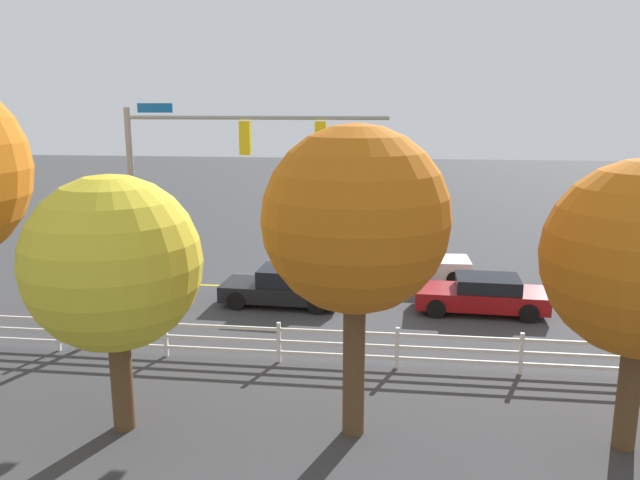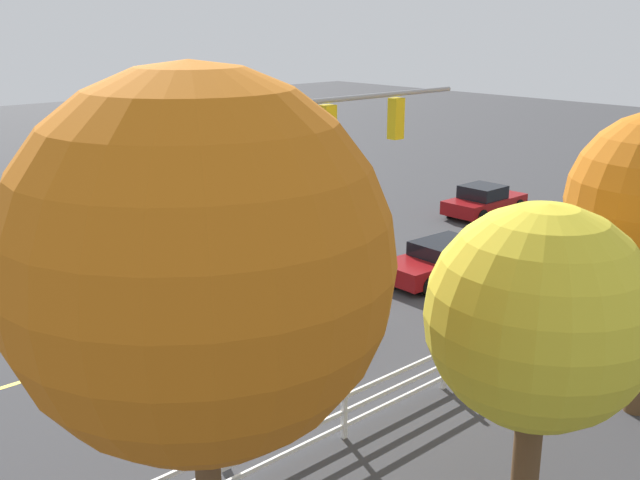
# 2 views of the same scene
# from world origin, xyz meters

# --- Properties ---
(ground_plane) EXTENTS (120.00, 120.00, 0.00)m
(ground_plane) POSITION_xyz_m (0.00, 0.00, 0.00)
(ground_plane) COLOR #38383A
(lane_center_stripe) EXTENTS (28.00, 0.16, 0.01)m
(lane_center_stripe) POSITION_xyz_m (-4.00, 0.00, 0.00)
(lane_center_stripe) COLOR gold
(lane_center_stripe) RESTS_ON ground_plane
(signal_assembly) EXTENTS (8.05, 0.38, 7.04)m
(signal_assembly) POSITION_xyz_m (2.93, 4.50, 4.98)
(signal_assembly) COLOR gray
(signal_assembly) RESTS_ON ground_plane
(car_0) EXTENTS (4.27, 2.02, 1.36)m
(car_0) POSITION_xyz_m (1.05, 2.01, 0.65)
(car_0) COLOR black
(car_0) RESTS_ON ground_plane
(car_1) EXTENTS (4.46, 2.02, 1.27)m
(car_1) POSITION_xyz_m (-5.87, 1.99, 0.63)
(car_1) COLOR maroon
(car_1) RESTS_ON ground_plane
(car_2) EXTENTS (4.05, 1.91, 1.36)m
(car_2) POSITION_xyz_m (-13.86, -2.10, 0.64)
(car_2) COLOR maroon
(car_2) RESTS_ON ground_plane
(car_3) EXTENTS (4.20, 1.94, 1.51)m
(car_3) POSITION_xyz_m (-3.73, -1.74, 0.73)
(car_3) COLOR silver
(car_3) RESTS_ON ground_plane
(white_rail_fence) EXTENTS (26.10, 0.10, 1.15)m
(white_rail_fence) POSITION_xyz_m (-3.00, 7.01, 0.60)
(white_rail_fence) COLOR white
(white_rail_fence) RESTS_ON ground_plane
(tree_2) EXTENTS (3.73, 3.73, 5.63)m
(tree_2) POSITION_xyz_m (2.97, 10.95, 3.74)
(tree_2) COLOR brown
(tree_2) RESTS_ON ground_plane
(tree_4) EXTENTS (4.91, 4.91, 7.93)m
(tree_4) POSITION_xyz_m (8.37, 9.39, 5.46)
(tree_4) COLOR brown
(tree_4) RESTS_ON ground_plane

